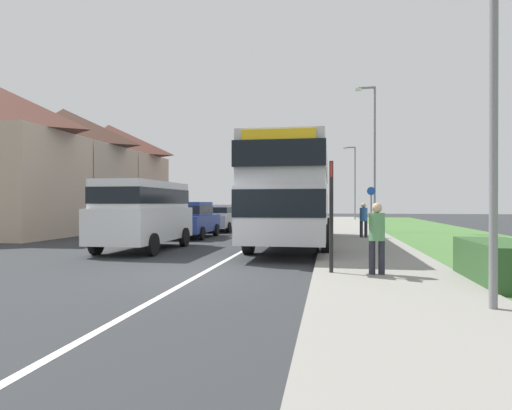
# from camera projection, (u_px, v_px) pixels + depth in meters

# --- Properties ---
(ground_plane) EXTENTS (120.00, 120.00, 0.00)m
(ground_plane) POSITION_uv_depth(u_px,v_px,m) (200.00, 275.00, 10.23)
(ground_plane) COLOR #2D3033
(lane_marking_centre) EXTENTS (0.14, 60.00, 0.01)m
(lane_marking_centre) POSITION_uv_depth(u_px,v_px,m) (257.00, 243.00, 18.12)
(lane_marking_centre) COLOR silver
(lane_marking_centre) RESTS_ON ground_plane
(pavement_near_side) EXTENTS (3.20, 68.00, 0.12)m
(pavement_near_side) POSITION_uv_depth(u_px,v_px,m) (365.00, 249.00, 15.45)
(pavement_near_side) COLOR gray
(pavement_near_side) RESTS_ON ground_plane
(grass_verge_seaward) EXTENTS (6.00, 68.00, 0.08)m
(grass_verge_seaward) POSITION_uv_depth(u_px,v_px,m) (497.00, 251.00, 14.74)
(grass_verge_seaward) COLOR #477538
(grass_verge_seaward) RESTS_ON ground_plane
(roadside_hedge) EXTENTS (1.10, 2.67, 0.90)m
(roadside_hedge) POSITION_uv_depth(u_px,v_px,m) (501.00, 265.00, 8.66)
(roadside_hedge) COLOR #2D5128
(roadside_hedge) RESTS_ON ground_plane
(double_decker_bus) EXTENTS (2.80, 10.96, 3.70)m
(double_decker_bus) POSITION_uv_depth(u_px,v_px,m) (294.00, 191.00, 17.07)
(double_decker_bus) COLOR #BCBCC1
(double_decker_bus) RESTS_ON ground_plane
(parked_van_white) EXTENTS (2.11, 4.93, 2.41)m
(parked_van_white) POSITION_uv_depth(u_px,v_px,m) (144.00, 210.00, 15.44)
(parked_van_white) COLOR silver
(parked_van_white) RESTS_ON ground_plane
(parked_car_blue) EXTENTS (1.95, 4.07, 1.71)m
(parked_car_blue) POSITION_uv_depth(u_px,v_px,m) (191.00, 218.00, 20.99)
(parked_car_blue) COLOR navy
(parked_car_blue) RESTS_ON ground_plane
(parked_car_silver) EXTENTS (1.95, 4.53, 1.57)m
(parked_car_silver) POSITION_uv_depth(u_px,v_px,m) (219.00, 216.00, 25.95)
(parked_car_silver) COLOR #B7B7BC
(parked_car_silver) RESTS_ON ground_plane
(parked_car_red) EXTENTS (2.00, 3.92, 1.57)m
(parked_car_red) POSITION_uv_depth(u_px,v_px,m) (238.00, 214.00, 31.23)
(parked_car_red) COLOR #B21E1E
(parked_car_red) RESTS_ON ground_plane
(pedestrian_at_stop) EXTENTS (0.34, 0.34, 1.67)m
(pedestrian_at_stop) POSITION_uv_depth(u_px,v_px,m) (377.00, 235.00, 9.54)
(pedestrian_at_stop) COLOR #23232D
(pedestrian_at_stop) RESTS_ON ground_plane
(pedestrian_walking_away) EXTENTS (0.34, 0.34, 1.67)m
(pedestrian_walking_away) POSITION_uv_depth(u_px,v_px,m) (364.00, 218.00, 19.69)
(pedestrian_walking_away) COLOR #23232D
(pedestrian_walking_away) RESTS_ON ground_plane
(bus_stop_sign) EXTENTS (0.09, 0.52, 2.60)m
(bus_stop_sign) POSITION_uv_depth(u_px,v_px,m) (331.00, 209.00, 9.79)
(bus_stop_sign) COLOR black
(bus_stop_sign) RESTS_ON ground_plane
(cycle_route_sign) EXTENTS (0.44, 0.08, 2.52)m
(cycle_route_sign) POSITION_uv_depth(u_px,v_px,m) (371.00, 207.00, 23.48)
(cycle_route_sign) COLOR slate
(cycle_route_sign) RESTS_ON ground_plane
(street_lamp_near) EXTENTS (1.14, 0.20, 8.02)m
(street_lamp_near) POSITION_uv_depth(u_px,v_px,m) (487.00, 5.00, 6.43)
(street_lamp_near) COLOR slate
(street_lamp_near) RESTS_ON ground_plane
(street_lamp_mid) EXTENTS (1.14, 0.20, 8.24)m
(street_lamp_mid) POSITION_uv_depth(u_px,v_px,m) (373.00, 150.00, 24.86)
(street_lamp_mid) COLOR slate
(street_lamp_mid) RESTS_ON ground_plane
(street_lamp_far) EXTENTS (1.14, 0.20, 6.87)m
(street_lamp_far) POSITION_uv_depth(u_px,v_px,m) (354.00, 178.00, 40.83)
(street_lamp_far) COLOR slate
(street_lamp_far) RESTS_ON ground_plane
(house_terrace_far_side) EXTENTS (7.16, 16.59, 7.39)m
(house_terrace_far_side) POSITION_uv_depth(u_px,v_px,m) (63.00, 170.00, 26.75)
(house_terrace_far_side) COLOR #C1A88E
(house_terrace_far_side) RESTS_ON ground_plane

